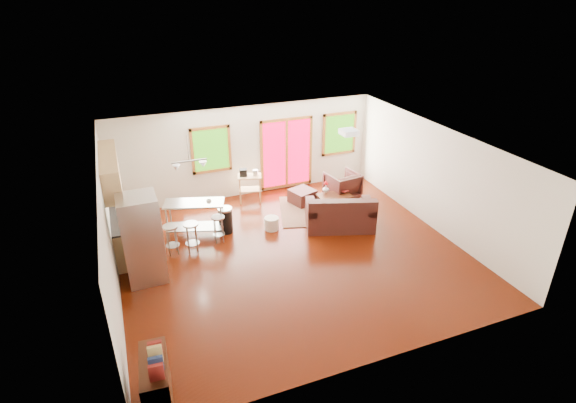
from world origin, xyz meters
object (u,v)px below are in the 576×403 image
object	(u,v)px
loveseat	(340,215)
refrigerator	(143,239)
ottoman	(302,197)
kitchen_cart	(249,179)
island	(195,213)
rug	(324,210)
coffee_table	(335,197)
armchair	(342,184)

from	to	relation	value
loveseat	refrigerator	bearing A→B (deg)	-155.53
ottoman	kitchen_cart	world-z (taller)	kitchen_cart
loveseat	refrigerator	distance (m)	4.79
refrigerator	island	world-z (taller)	refrigerator
rug	kitchen_cart	xyz separation A→B (m)	(-1.71, 1.30, 0.66)
kitchen_cart	island	bearing A→B (deg)	-142.85
coffee_table	kitchen_cart	distance (m)	2.42
coffee_table	refrigerator	size ratio (longest dim) A/B	0.49
rug	refrigerator	xyz separation A→B (m)	(-4.77, -1.43, 0.93)
island	loveseat	bearing A→B (deg)	-15.18
ottoman	rug	bearing A→B (deg)	-59.63
ottoman	kitchen_cart	xyz separation A→B (m)	(-1.34, 0.66, 0.47)
ottoman	refrigerator	xyz separation A→B (m)	(-4.39, -2.07, 0.74)
armchair	refrigerator	xyz separation A→B (m)	(-5.59, -1.97, 0.52)
loveseat	armchair	distance (m)	1.74
rug	coffee_table	distance (m)	0.47
loveseat	island	size ratio (longest dim) A/B	1.25
ottoman	refrigerator	distance (m)	4.91
kitchen_cart	coffee_table	bearing A→B (deg)	-30.38
loveseat	coffee_table	bearing A→B (deg)	88.92
rug	armchair	size ratio (longest dim) A/B	2.75
refrigerator	loveseat	bearing A→B (deg)	4.71
rug	ottoman	xyz separation A→B (m)	(-0.38, 0.64, 0.19)
loveseat	ottoman	size ratio (longest dim) A/B	3.12
loveseat	ottoman	world-z (taller)	loveseat
coffee_table	refrigerator	world-z (taller)	refrigerator
ottoman	loveseat	bearing A→B (deg)	-78.08
ottoman	island	size ratio (longest dim) A/B	0.40
kitchen_cart	loveseat	bearing A→B (deg)	-53.51
coffee_table	armchair	distance (m)	0.66
loveseat	kitchen_cart	bearing A→B (deg)	145.42
rug	armchair	bearing A→B (deg)	33.64
coffee_table	kitchen_cart	size ratio (longest dim) A/B	0.94
rug	island	size ratio (longest dim) A/B	1.55
loveseat	kitchen_cart	xyz separation A→B (m)	(-1.68, 2.27, 0.32)
coffee_table	island	distance (m)	3.84
rug	island	xyz separation A→B (m)	(-3.47, -0.03, 0.60)
refrigerator	ottoman	bearing A→B (deg)	24.41
rug	refrigerator	size ratio (longest dim) A/B	1.25
kitchen_cart	rug	bearing A→B (deg)	-37.18
loveseat	coffee_table	world-z (taller)	loveseat
coffee_table	loveseat	bearing A→B (deg)	-110.01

